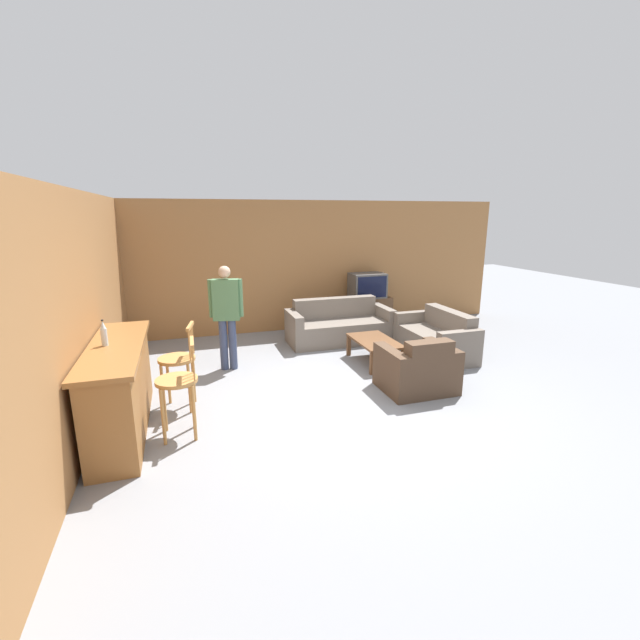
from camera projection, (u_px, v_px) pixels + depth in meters
ground_plane at (356, 398)px, 5.58m from camera, size 24.00×24.00×0.00m
wall_back at (288, 267)px, 8.61m from camera, size 9.40×0.08×2.60m
wall_left at (98, 296)px, 5.55m from camera, size 0.08×8.62×2.60m
bar_counter at (120, 388)px, 4.66m from camera, size 0.55×2.08×0.99m
bar_chair_near at (178, 386)px, 4.51m from camera, size 0.44×0.44×1.06m
bar_chair_mid at (178, 364)px, 5.17m from camera, size 0.51×0.51×1.06m
couch_far at (339, 326)px, 8.00m from camera, size 1.92×0.83×0.79m
armchair_near at (418, 370)px, 5.76m from camera, size 0.94×0.78×0.77m
loveseat_right at (437, 338)px, 7.25m from camera, size 0.76×1.55×0.76m
coffee_table at (375, 343)px, 6.83m from camera, size 0.60×1.02×0.38m
tv_unit at (367, 312)px, 8.95m from camera, size 0.97×0.50×0.65m
tv at (367, 285)px, 8.81m from camera, size 0.70×0.49×0.50m
bottle at (104, 334)px, 4.48m from camera, size 0.06×0.06×0.28m
table_lamp at (383, 278)px, 8.89m from camera, size 0.23×0.23×0.52m
person_by_window at (226, 312)px, 6.42m from camera, size 0.50×0.23×1.60m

